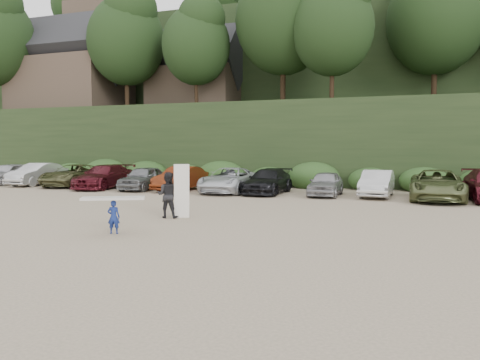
% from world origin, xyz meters
% --- Properties ---
extents(ground, '(120.00, 120.00, 0.00)m').
position_xyz_m(ground, '(0.00, 0.00, 0.00)').
color(ground, tan).
rests_on(ground, ground).
extents(hillside_backdrop, '(90.00, 41.50, 28.00)m').
position_xyz_m(hillside_backdrop, '(-0.26, 35.93, 11.22)').
color(hillside_backdrop, black).
rests_on(hillside_backdrop, ground).
extents(parked_cars, '(36.37, 6.32, 1.61)m').
position_xyz_m(parked_cars, '(-3.63, 9.98, 0.76)').
color(parked_cars, '#B2B2B7').
rests_on(parked_cars, ground).
extents(child_surfer, '(2.00, 1.41, 1.18)m').
position_xyz_m(child_surfer, '(-2.10, -3.90, 0.81)').
color(child_surfer, navy).
rests_on(child_surfer, ground).
extents(adult_surfer, '(1.37, 0.81, 2.11)m').
position_xyz_m(adult_surfer, '(-2.03, -0.32, 0.91)').
color(adult_surfer, black).
rests_on(adult_surfer, ground).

